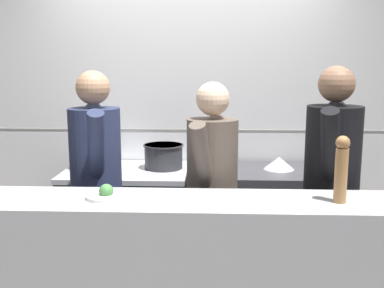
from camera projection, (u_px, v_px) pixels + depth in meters
name	position (u px, v px, depth m)	size (l,w,h in m)	color
wall_back_tiled	(191.00, 113.00, 3.93)	(8.00, 0.06, 2.60)	white
oven_range	(128.00, 221.00, 3.71)	(0.99, 0.71, 0.88)	#232326
prep_counter	(267.00, 223.00, 3.66)	(1.24, 0.65, 0.88)	#38383D
pass_counter	(203.00, 287.00, 2.50)	(3.10, 0.45, 1.00)	#B7BABF
stock_pot	(92.00, 158.00, 3.68)	(0.36, 0.36, 0.15)	#2D2D33
sauce_pot	(164.00, 156.00, 3.65)	(0.33, 0.33, 0.20)	#2D2D33
mixing_bowl_steel	(279.00, 163.00, 3.61)	(0.24, 0.24, 0.10)	#B7BABF
plated_dish_main	(106.00, 194.00, 2.44)	(0.22, 0.22, 0.08)	white
pepper_mill	(341.00, 168.00, 2.33)	(0.07, 0.07, 0.36)	#AD7A47
chef_head_cook	(97.00, 182.00, 3.02)	(0.43, 0.73, 1.68)	black
chef_sous	(212.00, 192.00, 2.91)	(0.41, 0.70, 1.61)	black
chef_line	(331.00, 185.00, 2.88)	(0.45, 0.73, 1.71)	black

